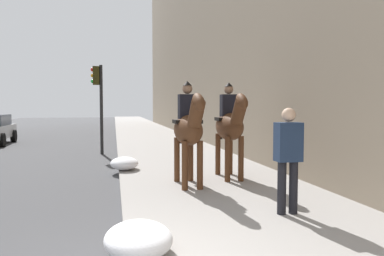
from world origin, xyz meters
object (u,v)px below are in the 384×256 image
at_px(mounted_horse_near, 189,128).
at_px(mounted_horse_far, 230,125).
at_px(pedestrian_greeting, 288,153).
at_px(traffic_light_near_curb, 99,94).

bearing_deg(mounted_horse_near, mounted_horse_far, 118.52).
height_order(pedestrian_greeting, traffic_light_near_curb, traffic_light_near_curb).
xyz_separation_m(mounted_horse_far, traffic_light_near_curb, (6.14, 3.27, 0.91)).
distance_m(pedestrian_greeting, traffic_light_near_curb, 9.78).
bearing_deg(pedestrian_greeting, mounted_horse_near, 26.55).
relative_size(mounted_horse_near, pedestrian_greeting, 1.34).
bearing_deg(mounted_horse_far, mounted_horse_near, -58.87).
relative_size(mounted_horse_near, traffic_light_near_curb, 0.67).
bearing_deg(mounted_horse_near, traffic_light_near_curb, -163.31).
bearing_deg(mounted_horse_far, traffic_light_near_curb, -150.15).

